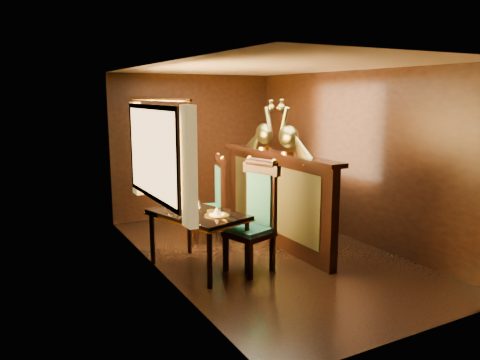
{
  "coord_description": "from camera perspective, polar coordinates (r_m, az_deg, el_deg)",
  "views": [
    {
      "loc": [
        -3.25,
        -5.2,
        2.16
      ],
      "look_at": [
        -0.31,
        0.21,
        1.02
      ],
      "focal_mm": 35.0,
      "sensor_mm": 36.0,
      "label": 1
    }
  ],
  "objects": [
    {
      "name": "partition",
      "position": [
        6.71,
        4.39,
        -2.02
      ],
      "size": [
        0.26,
        2.7,
        1.36
      ],
      "color": "black",
      "rests_on": "ground"
    },
    {
      "name": "dining_table",
      "position": [
        5.79,
        -5.19,
        -4.64
      ],
      "size": [
        1.08,
        1.4,
        0.93
      ],
      "rotation": [
        0.0,
        0.0,
        0.3
      ],
      "color": "black",
      "rests_on": "ground"
    },
    {
      "name": "chair_left",
      "position": [
        5.78,
        2.03,
        -3.89
      ],
      "size": [
        0.63,
        0.65,
        1.4
      ],
      "rotation": [
        0.0,
        0.0,
        0.3
      ],
      "color": "black",
      "rests_on": "ground"
    },
    {
      "name": "ground",
      "position": [
        6.5,
        3.35,
        -8.97
      ],
      "size": [
        5.0,
        5.0,
        0.0
      ],
      "primitive_type": "plane",
      "color": "black",
      "rests_on": "ground"
    },
    {
      "name": "chair_right",
      "position": [
        6.99,
        -3.03,
        -1.88
      ],
      "size": [
        0.57,
        0.59,
        1.29
      ],
      "rotation": [
        0.0,
        0.0,
        -0.28
      ],
      "color": "black",
      "rests_on": "ground"
    },
    {
      "name": "peacock_right",
      "position": [
        6.86,
        3.01,
        6.76
      ],
      "size": [
        0.23,
        0.61,
        0.72
      ],
      "primitive_type": null,
      "color": "#1C543C",
      "rests_on": "partition"
    },
    {
      "name": "room_shell",
      "position": [
        6.13,
        2.74,
        5.03
      ],
      "size": [
        3.04,
        5.04,
        2.52
      ],
      "color": "black",
      "rests_on": "ground"
    },
    {
      "name": "peacock_left",
      "position": [
        6.34,
        5.96,
        6.47
      ],
      "size": [
        0.23,
        0.62,
        0.73
      ],
      "primitive_type": null,
      "color": "#1C543C",
      "rests_on": "partition"
    }
  ]
}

